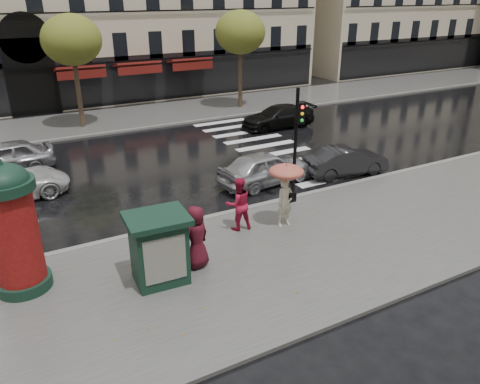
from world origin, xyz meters
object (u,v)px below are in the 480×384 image
car_darkgrey (346,161)px  woman_red (238,204)px  woman_umbrella (286,185)px  newsstand (159,248)px  car_black (278,117)px  man_burgundy (196,237)px  car_far_silver (2,158)px  car_white (8,184)px  morris_column (12,224)px  car_silver (265,168)px  traffic_light (297,135)px

car_darkgrey → woman_red: bearing=117.0°
woman_umbrella → newsstand: 5.17m
car_black → man_burgundy: bearing=-39.2°
car_black → car_far_silver: size_ratio=1.05×
woman_red → car_white: bearing=-39.8°
morris_column → car_silver: 10.78m
newsstand → car_silver: newsstand is taller
car_black → newsstand: bearing=-41.8°
traffic_light → newsstand: (-6.55, -2.77, -1.63)m
man_burgundy → morris_column: bearing=-37.0°
woman_red → morris_column: (-6.94, -0.21, 1.03)m
newsstand → car_far_silver: bearing=105.6°
man_burgundy → morris_column: morris_column is taller
car_silver → car_darkgrey: 3.90m
traffic_light → car_black: (5.53, 9.71, -2.13)m
woman_red → traffic_light: bearing=-155.1°
woman_umbrella → woman_red: bearing=160.6°
traffic_light → car_far_silver: 13.54m
woman_umbrella → car_silver: size_ratio=0.54×
man_burgundy → car_far_silver: 12.50m
woman_umbrella → woman_red: size_ratio=1.22×
woman_red → car_black: woman_red is taller
traffic_light → car_darkgrey: traffic_light is taller
car_silver → car_white: 10.52m
traffic_light → car_far_silver: traffic_light is taller
car_white → woman_umbrella: bearing=-136.0°
newsstand → morris_column: bearing=156.8°
morris_column → car_black: size_ratio=0.89×
morris_column → traffic_light: 10.14m
woman_umbrella → car_white: woman_umbrella is taller
morris_column → car_white: morris_column is taller
car_white → woman_red: bearing=-139.8°
woman_umbrella → newsstand: (-5.01, -1.15, -0.47)m
newsstand → car_black: newsstand is taller
newsstand → car_silver: size_ratio=0.48×
car_white → car_silver: bearing=-113.9°
man_burgundy → car_white: man_burgundy is taller
woman_umbrella → car_black: bearing=58.0°
car_darkgrey → car_far_silver: size_ratio=0.89×
woman_red → car_white: 9.68m
car_silver → car_white: bearing=63.2°
car_far_silver → car_darkgrey: bearing=55.8°
car_darkgrey → car_white: size_ratio=0.83×
woman_umbrella → car_darkgrey: 6.31m
car_far_silver → traffic_light: bearing=42.1°
woman_umbrella → car_white: bearing=138.1°
car_darkgrey → traffic_light: bearing=117.8°
woman_umbrella → man_burgundy: woman_umbrella is taller
car_black → car_silver: bearing=-34.2°
man_burgundy → newsstand: (-1.21, -0.18, 0.07)m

